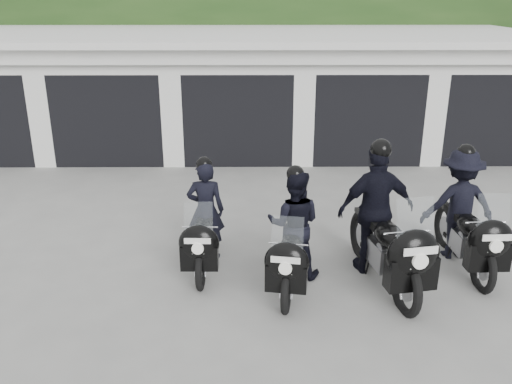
{
  "coord_description": "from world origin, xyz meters",
  "views": [
    {
      "loc": [
        0.33,
        -7.09,
        3.97
      ],
      "look_at": [
        0.39,
        0.81,
        1.05
      ],
      "focal_mm": 38.0,
      "sensor_mm": 36.0,
      "label": 1
    }
  ],
  "objects_px": {
    "police_bike_d": "(463,213)",
    "police_bike_a": "(204,224)",
    "police_bike_c": "(381,221)",
    "police_bike_b": "(293,234)"
  },
  "relations": [
    {
      "from": "police_bike_d",
      "to": "police_bike_a",
      "type": "bearing_deg",
      "value": 179.41
    },
    {
      "from": "police_bike_d",
      "to": "police_bike_c",
      "type": "bearing_deg",
      "value": -162.25
    },
    {
      "from": "police_bike_a",
      "to": "police_bike_c",
      "type": "bearing_deg",
      "value": -7.61
    },
    {
      "from": "police_bike_b",
      "to": "police_bike_c",
      "type": "xyz_separation_m",
      "value": [
        1.27,
        0.11,
        0.15
      ]
    },
    {
      "from": "police_bike_a",
      "to": "police_bike_b",
      "type": "distance_m",
      "value": 1.4
    },
    {
      "from": "police_bike_a",
      "to": "police_bike_d",
      "type": "relative_size",
      "value": 0.9
    },
    {
      "from": "police_bike_a",
      "to": "police_bike_d",
      "type": "distance_m",
      "value": 3.95
    },
    {
      "from": "police_bike_c",
      "to": "police_bike_d",
      "type": "bearing_deg",
      "value": 9.88
    },
    {
      "from": "police_bike_a",
      "to": "police_bike_d",
      "type": "xyz_separation_m",
      "value": [
        3.95,
        0.11,
        0.13
      ]
    },
    {
      "from": "police_bike_c",
      "to": "police_bike_a",
      "type": "bearing_deg",
      "value": 161.39
    }
  ]
}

